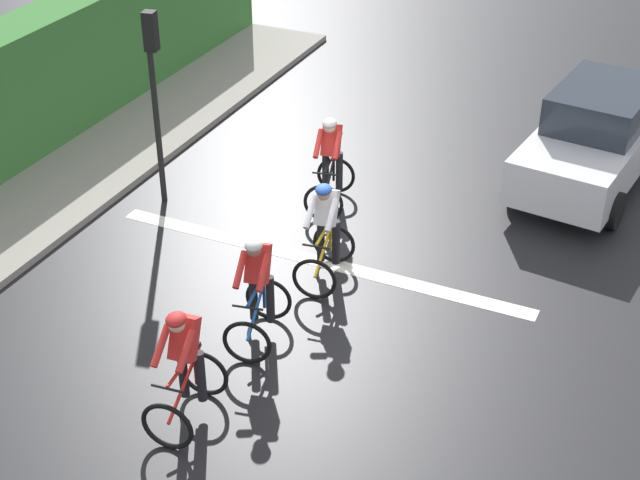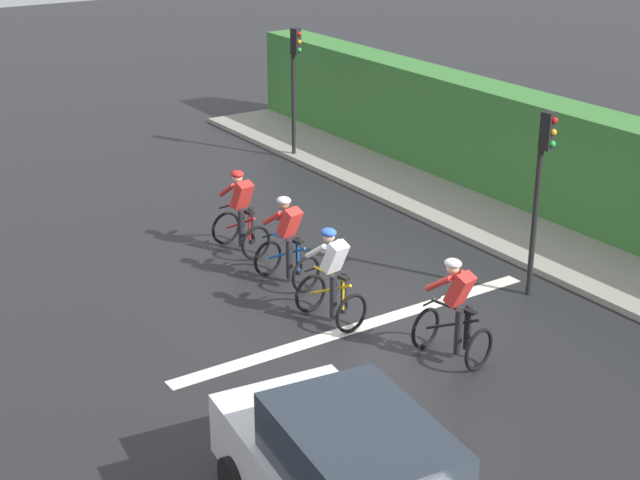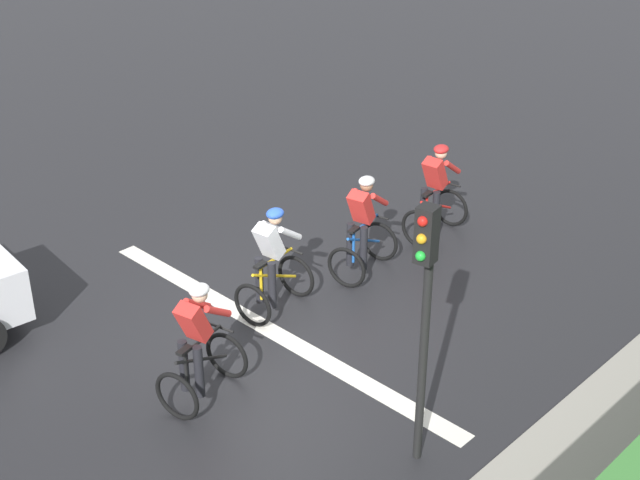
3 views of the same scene
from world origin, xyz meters
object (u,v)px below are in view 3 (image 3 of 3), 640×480
Objects in this scene: cyclist_second at (363,229)px; traffic_light_near_crossing at (424,299)px; cyclist_mid at (272,265)px; cyclist_lead at (435,195)px; cyclist_fourth at (199,347)px.

traffic_light_near_crossing reaches higher than cyclist_second.
cyclist_second is 0.50× the size of traffic_light_near_crossing.
cyclist_mid is at bearing -97.00° from cyclist_second.
cyclist_lead is 1.00× the size of cyclist_second.
cyclist_lead is 0.50× the size of traffic_light_near_crossing.
traffic_light_near_crossing reaches higher than cyclist_lead.
cyclist_lead and cyclist_mid have the same top height.
cyclist_fourth is (0.64, -3.81, 0.00)m from cyclist_second.
cyclist_second is (-0.04, -1.79, 0.00)m from cyclist_lead.
cyclist_mid is at bearing 163.10° from traffic_light_near_crossing.
cyclist_mid is (-0.21, -1.73, 0.00)m from cyclist_second.
cyclist_second is at bearing 99.49° from cyclist_fourth.
cyclist_lead is 1.00× the size of cyclist_mid.
cyclist_lead is at bearing 96.05° from cyclist_fourth.
cyclist_mid is (-0.26, -3.52, 0.00)m from cyclist_lead.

